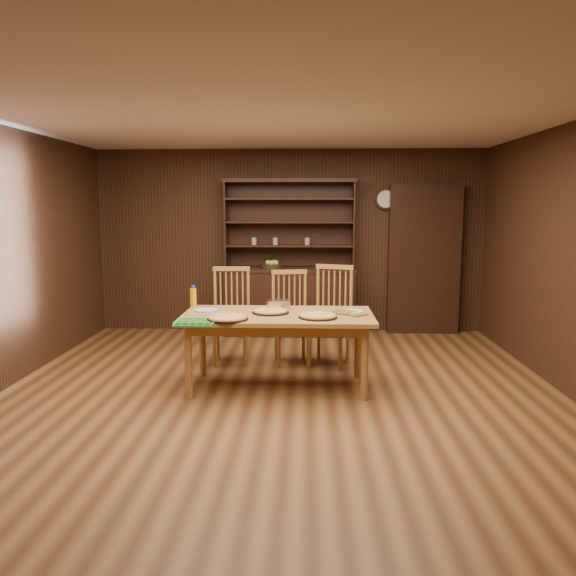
{
  "coord_description": "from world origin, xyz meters",
  "views": [
    {
      "loc": [
        0.26,
        -5.07,
        1.81
      ],
      "look_at": [
        0.06,
        0.4,
        1.0
      ],
      "focal_mm": 35.0,
      "sensor_mm": 36.0,
      "label": 1
    }
  ],
  "objects_px": {
    "china_hutch": "(289,292)",
    "chair_center": "(291,314)",
    "juice_bottle": "(193,297)",
    "chair_right": "(332,312)",
    "chair_left": "(231,312)",
    "dining_table": "(278,322)"
  },
  "relations": [
    {
      "from": "china_hutch",
      "to": "chair_center",
      "type": "distance_m",
      "value": 1.46
    },
    {
      "from": "chair_center",
      "to": "juice_bottle",
      "type": "distance_m",
      "value": 1.19
    },
    {
      "from": "chair_right",
      "to": "chair_center",
      "type": "bearing_deg",
      "value": -165.43
    },
    {
      "from": "chair_left",
      "to": "chair_center",
      "type": "height_order",
      "value": "chair_left"
    },
    {
      "from": "chair_left",
      "to": "juice_bottle",
      "type": "height_order",
      "value": "chair_left"
    },
    {
      "from": "china_hutch",
      "to": "chair_left",
      "type": "bearing_deg",
      "value": -113.34
    },
    {
      "from": "china_hutch",
      "to": "dining_table",
      "type": "height_order",
      "value": "china_hutch"
    },
    {
      "from": "china_hutch",
      "to": "chair_left",
      "type": "xyz_separation_m",
      "value": [
        -0.63,
        -1.45,
        -0.01
      ]
    },
    {
      "from": "dining_table",
      "to": "chair_left",
      "type": "xyz_separation_m",
      "value": [
        -0.59,
        0.93,
        -0.08
      ]
    },
    {
      "from": "dining_table",
      "to": "chair_right",
      "type": "bearing_deg",
      "value": 57.57
    },
    {
      "from": "chair_center",
      "to": "chair_right",
      "type": "relative_size",
      "value": 0.94
    },
    {
      "from": "dining_table",
      "to": "juice_bottle",
      "type": "xyz_separation_m",
      "value": [
        -0.92,
        0.38,
        0.19
      ]
    },
    {
      "from": "china_hutch",
      "to": "chair_right",
      "type": "distance_m",
      "value": 1.58
    },
    {
      "from": "china_hutch",
      "to": "juice_bottle",
      "type": "distance_m",
      "value": 2.24
    },
    {
      "from": "china_hutch",
      "to": "chair_right",
      "type": "xyz_separation_m",
      "value": [
        0.54,
        -1.49,
        0.01
      ]
    },
    {
      "from": "chair_left",
      "to": "dining_table",
      "type": "bearing_deg",
      "value": -59.93
    },
    {
      "from": "chair_center",
      "to": "juice_bottle",
      "type": "bearing_deg",
      "value": -161.9
    },
    {
      "from": "china_hutch",
      "to": "chair_center",
      "type": "relative_size",
      "value": 2.03
    },
    {
      "from": "china_hutch",
      "to": "chair_center",
      "type": "xyz_separation_m",
      "value": [
        0.06,
        -1.45,
        -0.03
      ]
    },
    {
      "from": "china_hutch",
      "to": "juice_bottle",
      "type": "bearing_deg",
      "value": -115.29
    },
    {
      "from": "dining_table",
      "to": "chair_right",
      "type": "relative_size",
      "value": 1.65
    },
    {
      "from": "china_hutch",
      "to": "chair_left",
      "type": "relative_size",
      "value": 1.97
    }
  ]
}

